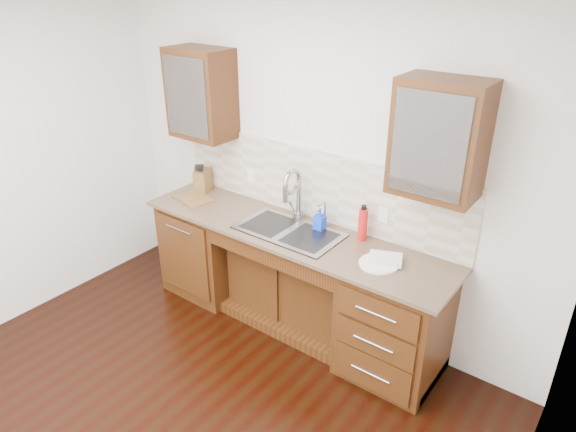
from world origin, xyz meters
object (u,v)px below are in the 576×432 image
Objects in this scene: water_bottle at (363,225)px; plate at (379,264)px; knife_block at (203,180)px; cutting_board at (193,198)px; soap_bottle at (320,220)px.

plate is at bearing -42.04° from water_bottle.
water_bottle reaches higher than knife_block.
water_bottle is 1.61m from cutting_board.
knife_block is (-1.65, -0.04, -0.03)m from water_bottle.
water_bottle is (0.35, 0.05, 0.04)m from soap_bottle.
plate is 1.37× the size of knife_block.
water_bottle is 0.75× the size of cutting_board.
cutting_board is (-1.86, 0.01, -0.00)m from plate.
water_bottle is 1.26× the size of knife_block.
cutting_board is at bearing 179.79° from plate.
soap_bottle is at bearing 8.63° from cutting_board.
soap_bottle is 1.25m from cutting_board.
knife_block is at bearing 178.28° from soap_bottle.
soap_bottle is 1.30m from knife_block.
water_bottle reaches higher than soap_bottle.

